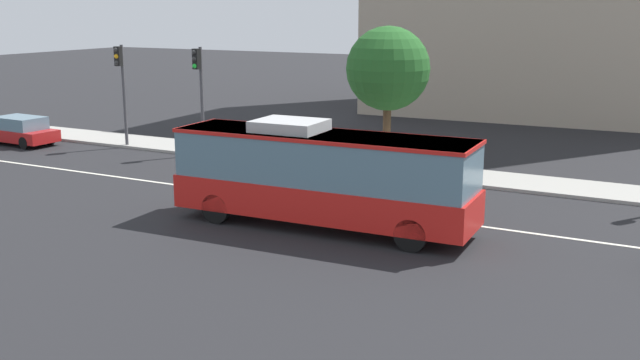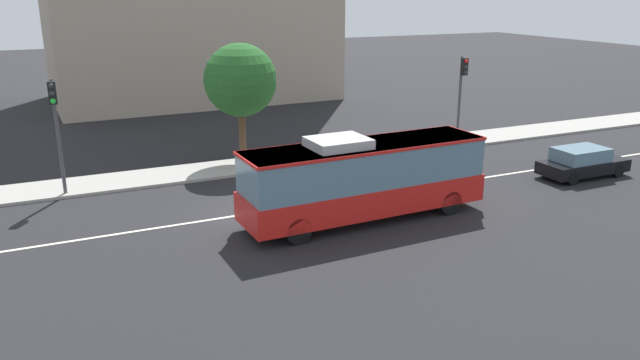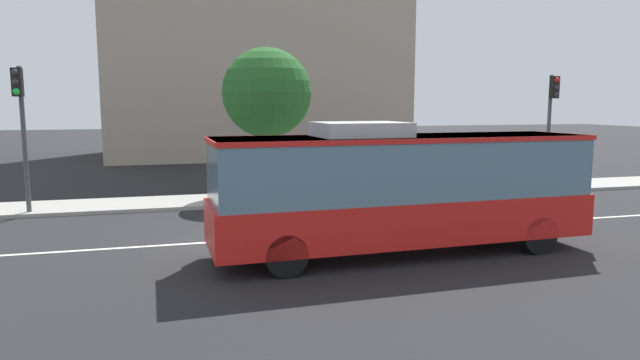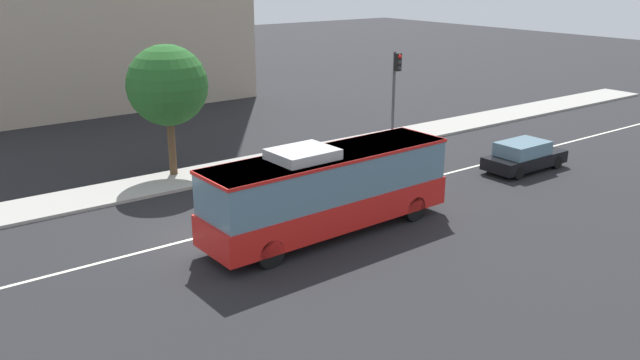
{
  "view_description": "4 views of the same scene",
  "coord_description": "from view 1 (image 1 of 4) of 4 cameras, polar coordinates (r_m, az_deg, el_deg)",
  "views": [
    {
      "loc": [
        14.61,
        -23.12,
        7.04
      ],
      "look_at": [
        4.11,
        -3.03,
        1.73
      ],
      "focal_mm": 41.57,
      "sensor_mm": 36.0,
      "label": 1
    },
    {
      "loc": [
        -7.36,
        -22.79,
        8.91
      ],
      "look_at": [
        2.32,
        -1.71,
        1.63
      ],
      "focal_mm": 34.67,
      "sensor_mm": 36.0,
      "label": 2
    },
    {
      "loc": [
        -1.88,
        -15.66,
        3.89
      ],
      "look_at": [
        1.45,
        -3.33,
        2.16
      ],
      "focal_mm": 31.14,
      "sensor_mm": 36.0,
      "label": 3
    },
    {
      "loc": [
        -9.59,
        -20.35,
        9.47
      ],
      "look_at": [
        3.39,
        -2.61,
        2.23
      ],
      "focal_mm": 36.15,
      "sensor_mm": 36.0,
      "label": 4
    }
  ],
  "objects": [
    {
      "name": "traffic_light_mid_block",
      "position": [
        35.9,
        -9.28,
        7.46
      ],
      "size": [
        0.34,
        0.62,
        5.2
      ],
      "rotation": [
        0.0,
        0.0,
        -1.65
      ],
      "color": "#47474C",
      "rests_on": "ground_plane"
    },
    {
      "name": "sidewalk_kerb",
      "position": [
        33.84,
        1.37,
        1.3
      ],
      "size": [
        80.0,
        2.85,
        0.14
      ],
      "primitive_type": "cube",
      "color": "#9E9B93",
      "rests_on": "ground_plane"
    },
    {
      "name": "sedan_red",
      "position": [
        41.9,
        -22.18,
        3.54
      ],
      "size": [
        4.58,
        2.02,
        1.46
      ],
      "rotation": [
        0.0,
        0.0,
        3.09
      ],
      "color": "#B21919",
      "rests_on": "ground_plane"
    },
    {
      "name": "transit_bus",
      "position": [
        23.86,
        0.17,
        0.53
      ],
      "size": [
        10.08,
        2.83,
        3.46
      ],
      "rotation": [
        0.0,
        0.0,
        0.03
      ],
      "color": "red",
      "rests_on": "ground_plane"
    },
    {
      "name": "ground_plane",
      "position": [
        28.25,
        -4.56,
        -1.29
      ],
      "size": [
        160.0,
        160.0,
        0.0
      ],
      "primitive_type": "plane",
      "color": "black"
    },
    {
      "name": "lane_centre_line",
      "position": [
        28.24,
        -4.56,
        -1.27
      ],
      "size": [
        76.0,
        0.16,
        0.01
      ],
      "primitive_type": "cube",
      "color": "silver",
      "rests_on": "ground_plane"
    },
    {
      "name": "traffic_light_far_corner",
      "position": [
        38.74,
        -15.05,
        7.59
      ],
      "size": [
        0.34,
        0.62,
        5.2
      ],
      "rotation": [
        0.0,
        0.0,
        -1.49
      ],
      "color": "#47474C",
      "rests_on": "ground_plane"
    },
    {
      "name": "street_tree_kerbside_left",
      "position": [
        33.11,
        5.26,
        8.51
      ],
      "size": [
        3.72,
        3.72,
        6.25
      ],
      "color": "#4C3823",
      "rests_on": "ground_plane"
    }
  ]
}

